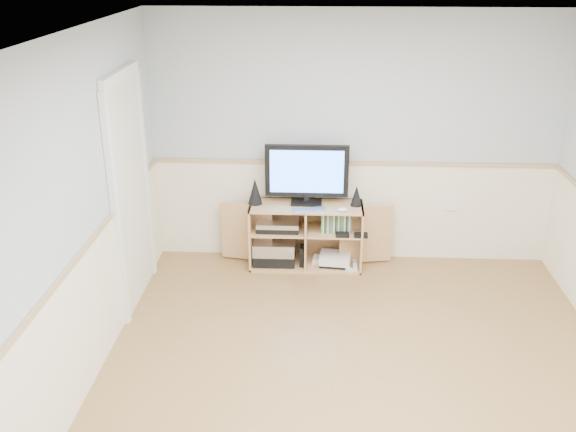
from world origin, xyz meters
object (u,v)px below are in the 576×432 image
object	(u,v)px
game_consoles	(334,259)
keyboard	(309,210)
media_cabinet	(306,233)
monitor	(307,173)

from	to	relation	value
game_consoles	keyboard	bearing A→B (deg)	-153.57
media_cabinet	game_consoles	world-z (taller)	media_cabinet
media_cabinet	keyboard	world-z (taller)	keyboard
monitor	keyboard	world-z (taller)	monitor
monitor	game_consoles	distance (m)	0.95
monitor	media_cabinet	bearing A→B (deg)	90.00
keyboard	game_consoles	xyz separation A→B (m)	(0.26, 0.13, -0.59)
media_cabinet	monitor	xyz separation A→B (m)	(0.00, -0.00, 0.64)
media_cabinet	game_consoles	distance (m)	0.39
keyboard	media_cabinet	bearing A→B (deg)	84.65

